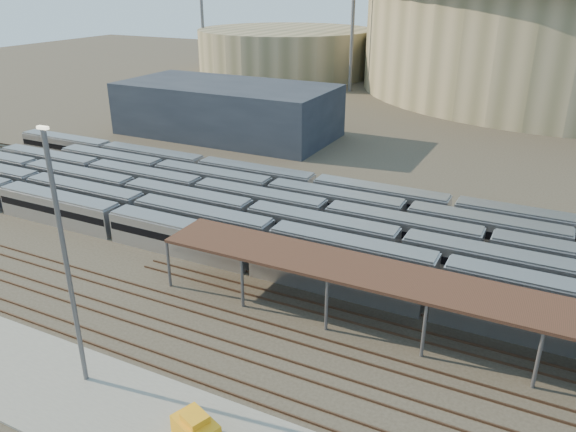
# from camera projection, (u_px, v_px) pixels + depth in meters

# --- Properties ---
(ground) EXTENTS (420.00, 420.00, 0.00)m
(ground) POSITION_uv_depth(u_px,v_px,m) (231.00, 311.00, 52.65)
(ground) COLOR #383026
(ground) RESTS_ON ground
(apron) EXTENTS (50.00, 9.00, 0.20)m
(apron) POSITION_uv_depth(u_px,v_px,m) (69.00, 391.00, 42.34)
(apron) COLOR gray
(apron) RESTS_ON ground
(subway_trains) EXTENTS (129.01, 23.90, 3.60)m
(subway_trains) POSITION_uv_depth(u_px,v_px,m) (305.00, 222.00, 67.55)
(subway_trains) COLOR #B8B9BD
(subway_trains) RESTS_ON ground
(inspection_shed) EXTENTS (60.30, 6.00, 5.30)m
(inspection_shed) POSITION_uv_depth(u_px,v_px,m) (488.00, 301.00, 44.91)
(inspection_shed) COLOR #5E5D62
(inspection_shed) RESTS_ON ground
(empty_tracks) EXTENTS (170.00, 9.62, 0.18)m
(empty_tracks) POSITION_uv_depth(u_px,v_px,m) (200.00, 339.00, 48.50)
(empty_tracks) COLOR #4C3323
(empty_tracks) RESTS_ON ground
(secondary_arena) EXTENTS (56.00, 56.00, 14.00)m
(secondary_arena) POSITION_uv_depth(u_px,v_px,m) (286.00, 51.00, 181.64)
(secondary_arena) COLOR gray
(secondary_arena) RESTS_ON ground
(service_building) EXTENTS (42.00, 20.00, 10.00)m
(service_building) POSITION_uv_depth(u_px,v_px,m) (227.00, 109.00, 110.40)
(service_building) COLOR #1E232D
(service_building) RESTS_ON ground
(floodlight_0) EXTENTS (4.00, 1.00, 38.40)m
(floodlight_0) POSITION_uv_depth(u_px,v_px,m) (353.00, 12.00, 147.47)
(floodlight_0) COLOR #5E5D62
(floodlight_0) RESTS_ON ground
(floodlight_1) EXTENTS (4.00, 1.00, 38.40)m
(floodlight_1) POSITION_uv_depth(u_px,v_px,m) (202.00, 6.00, 178.40)
(floodlight_1) COLOR #5E5D62
(floodlight_1) RESTS_ON ground
(floodlight_3) EXTENTS (4.00, 1.00, 38.40)m
(floodlight_3) POSITION_uv_depth(u_px,v_px,m) (466.00, 6.00, 180.35)
(floodlight_3) COLOR #5E5D62
(floodlight_3) RESTS_ON ground
(yard_light_pole) EXTENTS (0.81, 0.36, 19.93)m
(yard_light_pole) POSITION_uv_depth(u_px,v_px,m) (66.00, 264.00, 39.58)
(yard_light_pole) COLOR #5E5D62
(yard_light_pole) RESTS_ON apron
(yellow_equipment) EXTENTS (3.65, 2.98, 1.97)m
(yellow_equipment) POSITION_uv_depth(u_px,v_px,m) (196.00, 432.00, 37.01)
(yellow_equipment) COLOR orange
(yellow_equipment) RESTS_ON apron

